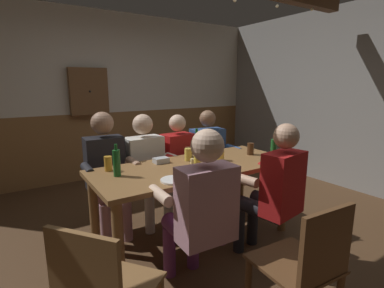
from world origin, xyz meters
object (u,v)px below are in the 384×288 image
(person_1, at_px, (147,163))
(chair_empty_near_right, at_px, (305,267))
(bottle_1, at_px, (197,145))
(bottle_2, at_px, (197,163))
(person_2, at_px, (182,160))
(plate_0, at_px, (174,180))
(person_3, at_px, (210,154))
(pint_glass_1, at_px, (189,152))
(person_4, at_px, (201,206))
(pint_glass_3, at_px, (220,155))
(person_5, at_px, (274,188))
(pint_glass_0, at_px, (209,149))
(pint_glass_2, at_px, (250,149))
(table_candle, at_px, (192,163))
(person_0, at_px, (107,168))
(wall_dart_cabinet, at_px, (89,91))
(condiment_caddy, at_px, (161,160))
(pint_glass_4, at_px, (108,164))
(bottle_3, at_px, (274,149))
(dining_table, at_px, (196,176))
(bottle_0, at_px, (117,163))

(person_1, relative_size, chair_empty_near_right, 1.37)
(bottle_1, height_order, bottle_2, bottle_1)
(person_2, height_order, plate_0, person_2)
(person_3, xyz_separation_m, pint_glass_1, (-0.53, -0.33, 0.16))
(person_4, height_order, pint_glass_3, person_4)
(person_5, height_order, plate_0, person_5)
(pint_glass_0, height_order, pint_glass_2, pint_glass_2)
(bottle_1, bearing_deg, person_3, 38.53)
(table_candle, height_order, pint_glass_2, pint_glass_2)
(person_0, relative_size, bottle_1, 4.30)
(person_5, bearing_deg, wall_dart_cabinet, 93.91)
(person_2, xyz_separation_m, pint_glass_1, (-0.11, -0.33, 0.18))
(person_1, distance_m, wall_dart_cabinet, 1.93)
(condiment_caddy, height_order, pint_glass_4, pint_glass_4)
(bottle_1, height_order, bottle_3, bottle_1)
(dining_table, relative_size, bottle_3, 6.98)
(dining_table, distance_m, chair_empty_near_right, 1.30)
(condiment_caddy, xyz_separation_m, plate_0, (-0.16, -0.53, -0.02))
(pint_glass_4, bearing_deg, dining_table, -19.25)
(pint_glass_4, bearing_deg, table_candle, -24.67)
(condiment_caddy, xyz_separation_m, bottle_2, (0.07, -0.51, 0.08))
(plate_0, bearing_deg, bottle_3, 1.41)
(person_0, relative_size, pint_glass_2, 9.90)
(bottle_0, xyz_separation_m, bottle_3, (1.49, -0.34, -0.00))
(chair_empty_near_right, xyz_separation_m, table_candle, (0.02, 1.23, 0.34))
(pint_glass_3, bearing_deg, wall_dart_cabinet, 104.38)
(pint_glass_0, distance_m, pint_glass_1, 0.23)
(person_4, distance_m, bottle_2, 0.46)
(person_2, xyz_separation_m, table_candle, (-0.29, -0.67, 0.17))
(bottle_2, bearing_deg, dining_table, 58.16)
(pint_glass_4, height_order, wall_dart_cabinet, wall_dart_cabinet)
(pint_glass_2, height_order, pint_glass_4, pint_glass_4)
(bottle_0, relative_size, bottle_3, 0.98)
(pint_glass_0, bearing_deg, pint_glass_4, 179.82)
(person_0, relative_size, person_5, 1.03)
(person_0, height_order, pint_glass_3, person_0)
(person_3, bearing_deg, chair_empty_near_right, 76.50)
(person_0, relative_size, bottle_2, 4.78)
(condiment_caddy, bearing_deg, pint_glass_3, -24.24)
(bottle_0, bearing_deg, condiment_caddy, 18.90)
(pint_glass_3, relative_size, wall_dart_cabinet, 0.15)
(bottle_3, bearing_deg, pint_glass_3, 150.34)
(dining_table, xyz_separation_m, person_0, (-0.65, 0.64, 0.03))
(pint_glass_0, bearing_deg, bottle_3, -51.01)
(table_candle, relative_size, pint_glass_4, 0.62)
(person_4, relative_size, bottle_0, 4.60)
(dining_table, xyz_separation_m, pint_glass_2, (0.71, 0.01, 0.17))
(pint_glass_2, bearing_deg, person_3, 96.94)
(pint_glass_3, distance_m, pint_glass_4, 1.07)
(bottle_2, height_order, pint_glass_2, bottle_2)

